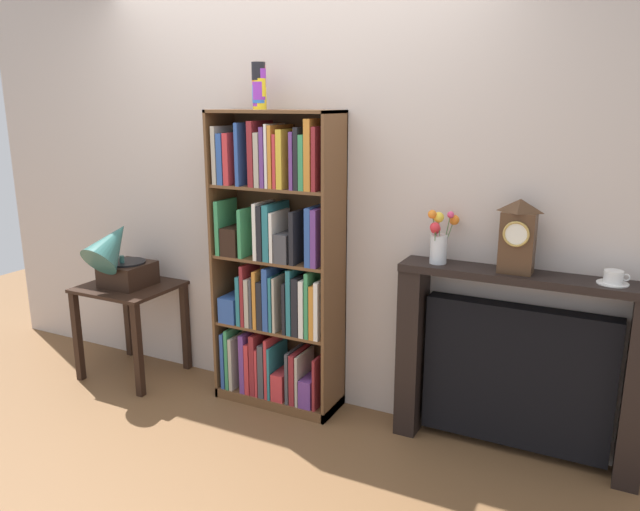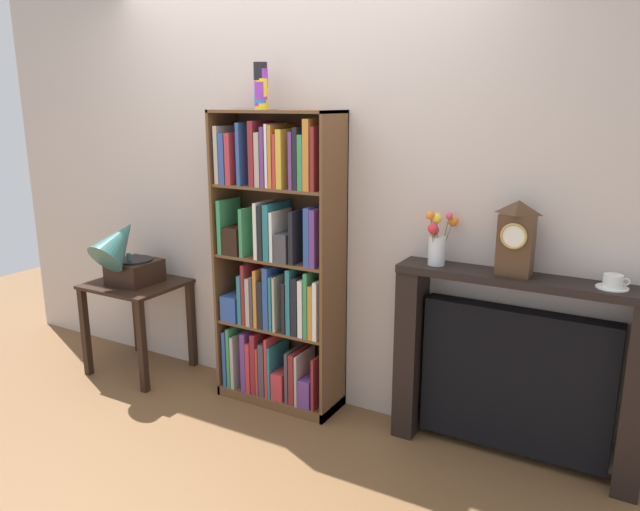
{
  "view_description": "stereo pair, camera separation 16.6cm",
  "coord_description": "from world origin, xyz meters",
  "px_view_note": "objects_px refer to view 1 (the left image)",
  "views": [
    {
      "loc": [
        1.78,
        -2.83,
        1.8
      ],
      "look_at": [
        0.28,
        0.14,
        0.96
      ],
      "focal_mm": 34.14,
      "sensor_mm": 36.0,
      "label": 1
    },
    {
      "loc": [
        1.93,
        -2.75,
        1.8
      ],
      "look_at": [
        0.28,
        0.14,
        0.96
      ],
      "focal_mm": 34.14,
      "sensor_mm": 36.0,
      "label": 2
    }
  ],
  "objects_px": {
    "cup_stack": "(259,86)",
    "mantel_clock": "(518,236)",
    "side_table_left": "(130,305)",
    "gramophone": "(118,256)",
    "teacup_with_saucer": "(613,278)",
    "bookshelf": "(277,275)",
    "fireplace_mantel": "(516,366)",
    "flower_vase": "(439,239)"
  },
  "relations": [
    {
      "from": "mantel_clock",
      "to": "side_table_left",
      "type": "bearing_deg",
      "value": -176.41
    },
    {
      "from": "bookshelf",
      "to": "side_table_left",
      "type": "xyz_separation_m",
      "value": [
        -1.08,
        -0.1,
        -0.32
      ]
    },
    {
      "from": "fireplace_mantel",
      "to": "flower_vase",
      "type": "xyz_separation_m",
      "value": [
        -0.43,
        -0.02,
        0.63
      ]
    },
    {
      "from": "cup_stack",
      "to": "teacup_with_saucer",
      "type": "distance_m",
      "value": 2.07
    },
    {
      "from": "flower_vase",
      "to": "teacup_with_saucer",
      "type": "distance_m",
      "value": 0.83
    },
    {
      "from": "fireplace_mantel",
      "to": "teacup_with_saucer",
      "type": "distance_m",
      "value": 0.66
    },
    {
      "from": "cup_stack",
      "to": "teacup_with_saucer",
      "type": "xyz_separation_m",
      "value": [
        1.88,
        0.04,
        -0.87
      ]
    },
    {
      "from": "cup_stack",
      "to": "mantel_clock",
      "type": "bearing_deg",
      "value": 1.44
    },
    {
      "from": "cup_stack",
      "to": "side_table_left",
      "type": "relative_size",
      "value": 0.4
    },
    {
      "from": "bookshelf",
      "to": "side_table_left",
      "type": "distance_m",
      "value": 1.13
    },
    {
      "from": "mantel_clock",
      "to": "fireplace_mantel",
      "type": "bearing_deg",
      "value": 27.14
    },
    {
      "from": "mantel_clock",
      "to": "flower_vase",
      "type": "relative_size",
      "value": 1.28
    },
    {
      "from": "mantel_clock",
      "to": "teacup_with_saucer",
      "type": "bearing_deg",
      "value": 0.31
    },
    {
      "from": "fireplace_mantel",
      "to": "teacup_with_saucer",
      "type": "height_order",
      "value": "teacup_with_saucer"
    },
    {
      "from": "bookshelf",
      "to": "flower_vase",
      "type": "distance_m",
      "value": 1.0
    },
    {
      "from": "cup_stack",
      "to": "mantel_clock",
      "type": "relative_size",
      "value": 0.7
    },
    {
      "from": "side_table_left",
      "to": "fireplace_mantel",
      "type": "distance_m",
      "value": 2.46
    },
    {
      "from": "cup_stack",
      "to": "gramophone",
      "type": "height_order",
      "value": "cup_stack"
    },
    {
      "from": "flower_vase",
      "to": "fireplace_mantel",
      "type": "bearing_deg",
      "value": 2.88
    },
    {
      "from": "cup_stack",
      "to": "side_table_left",
      "type": "xyz_separation_m",
      "value": [
        -0.98,
        -0.12,
        -1.4
      ]
    },
    {
      "from": "fireplace_mantel",
      "to": "mantel_clock",
      "type": "relative_size",
      "value": 3.36
    },
    {
      "from": "gramophone",
      "to": "fireplace_mantel",
      "type": "bearing_deg",
      "value": 5.66
    },
    {
      "from": "gramophone",
      "to": "fireplace_mantel",
      "type": "relative_size",
      "value": 0.4
    },
    {
      "from": "side_table_left",
      "to": "mantel_clock",
      "type": "xyz_separation_m",
      "value": [
        2.42,
        0.15,
        0.68
      ]
    },
    {
      "from": "bookshelf",
      "to": "fireplace_mantel",
      "type": "distance_m",
      "value": 1.42
    },
    {
      "from": "side_table_left",
      "to": "mantel_clock",
      "type": "height_order",
      "value": "mantel_clock"
    },
    {
      "from": "bookshelf",
      "to": "flower_vase",
      "type": "xyz_separation_m",
      "value": [
        0.95,
        0.05,
        0.3
      ]
    },
    {
      "from": "flower_vase",
      "to": "bookshelf",
      "type": "bearing_deg",
      "value": -177.17
    },
    {
      "from": "side_table_left",
      "to": "teacup_with_saucer",
      "type": "relative_size",
      "value": 4.47
    },
    {
      "from": "fireplace_mantel",
      "to": "flower_vase",
      "type": "distance_m",
      "value": 0.77
    },
    {
      "from": "gramophone",
      "to": "teacup_with_saucer",
      "type": "distance_m",
      "value": 2.87
    },
    {
      "from": "bookshelf",
      "to": "gramophone",
      "type": "relative_size",
      "value": 3.54
    },
    {
      "from": "gramophone",
      "to": "teacup_with_saucer",
      "type": "xyz_separation_m",
      "value": [
        2.85,
        0.22,
        0.17
      ]
    },
    {
      "from": "cup_stack",
      "to": "mantel_clock",
      "type": "xyz_separation_m",
      "value": [
        1.44,
        0.04,
        -0.72
      ]
    },
    {
      "from": "gramophone",
      "to": "teacup_with_saucer",
      "type": "bearing_deg",
      "value": 4.5
    },
    {
      "from": "mantel_clock",
      "to": "bookshelf",
      "type": "bearing_deg",
      "value": -177.98
    },
    {
      "from": "bookshelf",
      "to": "teacup_with_saucer",
      "type": "bearing_deg",
      "value": 1.6
    },
    {
      "from": "mantel_clock",
      "to": "teacup_with_saucer",
      "type": "relative_size",
      "value": 2.6
    },
    {
      "from": "teacup_with_saucer",
      "to": "gramophone",
      "type": "bearing_deg",
      "value": -175.5
    },
    {
      "from": "cup_stack",
      "to": "side_table_left",
      "type": "height_order",
      "value": "cup_stack"
    },
    {
      "from": "side_table_left",
      "to": "teacup_with_saucer",
      "type": "distance_m",
      "value": 2.91
    },
    {
      "from": "gramophone",
      "to": "mantel_clock",
      "type": "relative_size",
      "value": 1.36
    }
  ]
}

